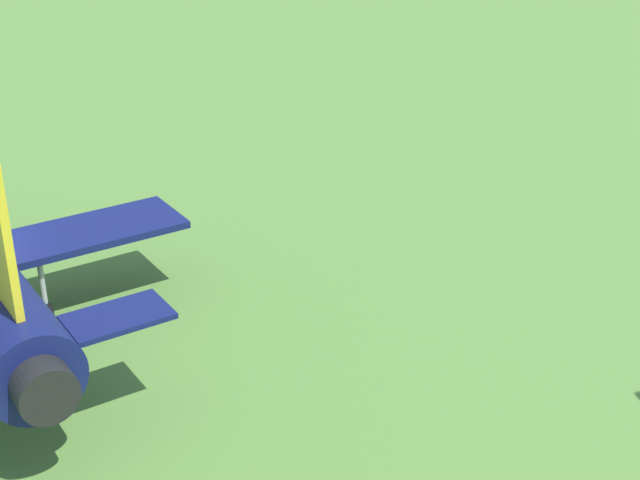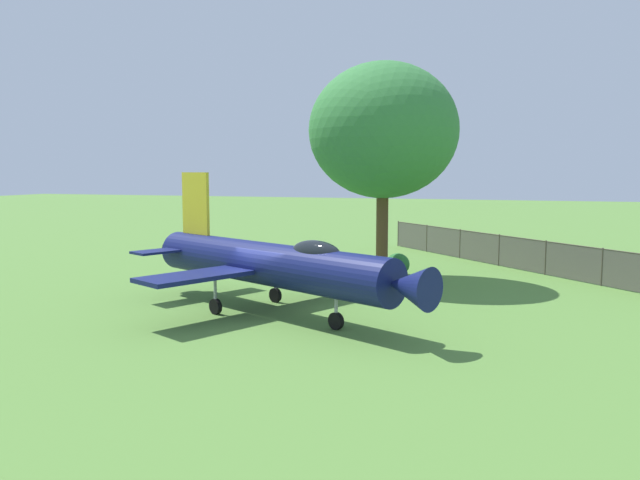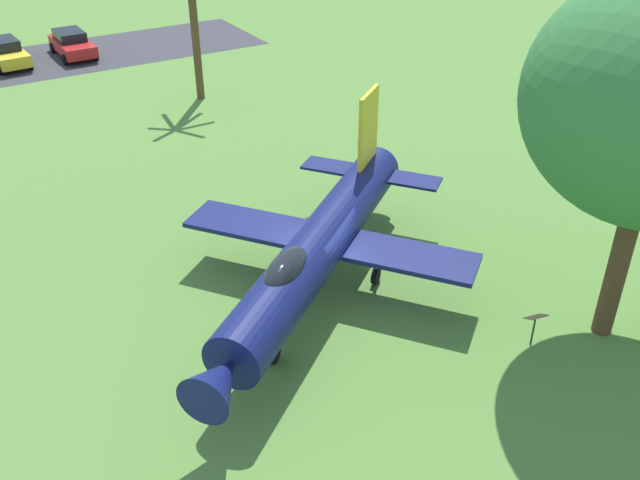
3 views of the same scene
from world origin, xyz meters
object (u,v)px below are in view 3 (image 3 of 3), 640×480
info_plaque (535,321)px  parked_car_red (72,43)px  display_jet (316,248)px  palm_tree (194,20)px  parked_car_yellow (7,53)px

info_plaque → parked_car_red: bearing=-57.3°
display_jet → palm_tree: palm_tree is taller
display_jet → parked_car_red: display_jet is taller
info_plaque → parked_car_red: 36.54m
palm_tree → parked_car_red: palm_tree is taller
palm_tree → parked_car_yellow: 14.54m
parked_car_red → parked_car_yellow: 4.00m
display_jet → info_plaque: (-6.17, 2.80, -1.09)m
palm_tree → info_plaque: palm_tree is taller
display_jet → palm_tree: size_ratio=1.63×
display_jet → info_plaque: display_jet is taller
display_jet → parked_car_yellow: (17.15, -26.17, -1.13)m
palm_tree → info_plaque: (-11.01, 22.04, -3.42)m
info_plaque → display_jet: bearing=-24.4°
display_jet → parked_car_yellow: 31.31m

